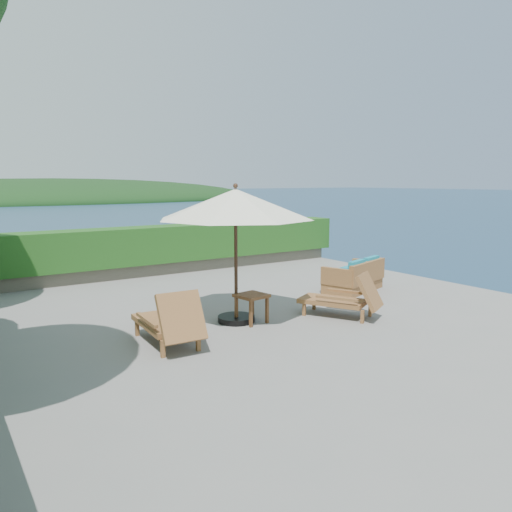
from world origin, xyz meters
TOP-DOWN VIEW (x-y plane):
  - ground at (0.00, 0.00)m, footprint 12.00×12.00m
  - foundation at (0.00, 0.00)m, footprint 12.00×12.00m
  - ocean at (0.00, 0.00)m, footprint 600.00×600.00m
  - offshore_island at (25.00, 140.00)m, footprint 126.00×57.60m
  - planter_wall_far at (0.00, 5.60)m, footprint 12.00×0.60m
  - hedge_far at (0.00, 5.60)m, footprint 12.40×0.90m
  - patio_umbrella at (-0.53, 0.21)m, footprint 3.04×3.04m
  - lounge_left at (-2.14, -0.37)m, footprint 0.81×1.69m
  - lounge_right at (1.37, -0.67)m, footprint 1.30×1.67m
  - side_table at (-0.34, -0.02)m, footprint 0.59×0.59m
  - wicker_loveseat at (3.20, 0.89)m, footprint 1.81×1.30m

SIDE VIEW (x-z plane):
  - offshore_island at x=25.00m, z-range -9.30..3.30m
  - ocean at x=0.00m, z-range -3.00..-3.00m
  - foundation at x=0.00m, z-range -3.05..-0.05m
  - ground at x=0.00m, z-range 0.00..0.00m
  - planter_wall_far at x=0.00m, z-range 0.00..0.36m
  - wicker_loveseat at x=3.20m, z-range -0.09..0.72m
  - lounge_right at x=1.37m, z-range -0.07..0.82m
  - lounge_left at x=-2.14m, z-range -0.08..0.88m
  - side_table at x=-0.34m, z-range 0.18..0.72m
  - hedge_far at x=0.00m, z-range 0.35..1.35m
  - patio_umbrella at x=-0.53m, z-range 0.89..3.45m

